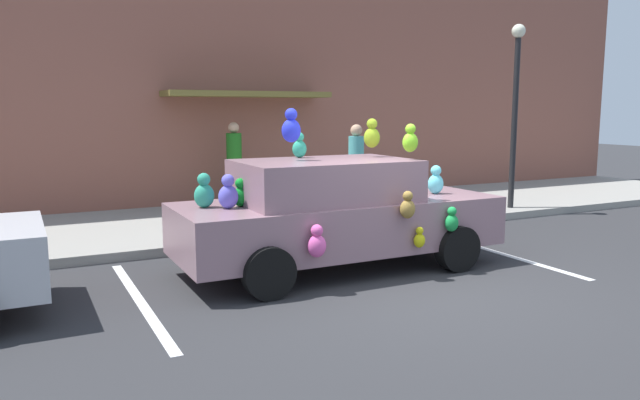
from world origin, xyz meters
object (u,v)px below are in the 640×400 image
object	(u,v)px
plush_covered_car	(335,213)
teddy_bear_on_sidewalk	(372,200)
pedestrian_near_shopfront	(356,173)
street_lamp_post	(516,97)
pedestrian_by_lamp	(234,168)

from	to	relation	value
plush_covered_car	teddy_bear_on_sidewalk	bearing A→B (deg)	49.36
teddy_bear_on_sidewalk	plush_covered_car	bearing A→B (deg)	-130.64
teddy_bear_on_sidewalk	pedestrian_near_shopfront	bearing A→B (deg)	106.21
teddy_bear_on_sidewalk	street_lamp_post	distance (m)	3.89
plush_covered_car	street_lamp_post	bearing A→B (deg)	22.59
plush_covered_car	pedestrian_by_lamp	size ratio (longest dim) A/B	2.50
plush_covered_car	pedestrian_by_lamp	xyz separation A→B (m)	(0.24, 4.99, 0.20)
pedestrian_by_lamp	plush_covered_car	bearing A→B (deg)	-92.76
plush_covered_car	pedestrian_near_shopfront	world-z (taller)	plush_covered_car
teddy_bear_on_sidewalk	pedestrian_near_shopfront	world-z (taller)	pedestrian_near_shopfront
plush_covered_car	pedestrian_near_shopfront	bearing A→B (deg)	55.25
pedestrian_by_lamp	pedestrian_near_shopfront	bearing A→B (deg)	-49.86
plush_covered_car	pedestrian_by_lamp	world-z (taller)	plush_covered_car
pedestrian_near_shopfront	plush_covered_car	bearing A→B (deg)	-124.75
plush_covered_car	pedestrian_by_lamp	bearing A→B (deg)	87.24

